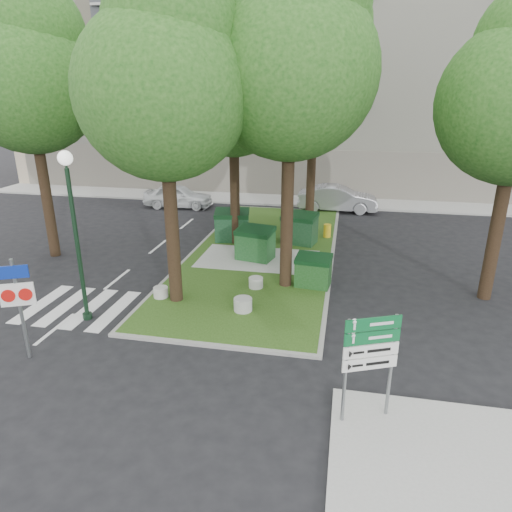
% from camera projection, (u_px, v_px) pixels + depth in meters
% --- Properties ---
extents(ground, '(120.00, 120.00, 0.00)m').
position_uv_depth(ground, '(195.00, 344.00, 13.16)').
color(ground, black).
rests_on(ground, ground).
extents(median_island, '(6.00, 16.00, 0.12)m').
position_uv_depth(median_island, '(263.00, 252.00, 20.42)').
color(median_island, '#254513').
rests_on(median_island, ground).
extents(median_kerb, '(6.30, 16.30, 0.10)m').
position_uv_depth(median_kerb, '(263.00, 253.00, 20.42)').
color(median_kerb, gray).
rests_on(median_kerb, ground).
extents(sidewalk_corner, '(5.00, 4.00, 0.12)m').
position_uv_depth(sidewalk_corner, '(461.00, 470.00, 8.71)').
color(sidewalk_corner, '#999993').
rests_on(sidewalk_corner, ground).
extents(building_sidewalk, '(42.00, 3.00, 0.12)m').
position_uv_depth(building_sidewalk, '(284.00, 200.00, 30.19)').
color(building_sidewalk, '#999993').
rests_on(building_sidewalk, ground).
extents(zebra_crossing, '(5.00, 3.00, 0.01)m').
position_uv_depth(zebra_crossing, '(102.00, 309.00, 15.23)').
color(zebra_crossing, silver).
rests_on(zebra_crossing, ground).
extents(apartment_building, '(41.00, 12.00, 16.00)m').
position_uv_depth(apartment_building, '(300.00, 75.00, 34.39)').
color(apartment_building, tan).
rests_on(apartment_building, ground).
extents(tree_median_near_left, '(5.20, 5.20, 10.53)m').
position_uv_depth(tree_median_near_left, '(166.00, 75.00, 13.28)').
color(tree_median_near_left, black).
rests_on(tree_median_near_left, ground).
extents(tree_median_near_right, '(5.60, 5.60, 11.46)m').
position_uv_depth(tree_median_near_right, '(294.00, 53.00, 14.25)').
color(tree_median_near_right, black).
rests_on(tree_median_near_right, ground).
extents(tree_median_mid, '(4.80, 4.80, 9.99)m').
position_uv_depth(tree_median_mid, '(235.00, 88.00, 19.30)').
color(tree_median_mid, black).
rests_on(tree_median_mid, ground).
extents(tree_median_far, '(5.80, 5.80, 11.93)m').
position_uv_depth(tree_median_far, '(318.00, 58.00, 21.01)').
color(tree_median_far, black).
rests_on(tree_median_far, ground).
extents(tree_street_left, '(5.40, 5.40, 11.00)m').
position_uv_depth(tree_street_left, '(29.00, 70.00, 17.69)').
color(tree_street_left, black).
rests_on(tree_street_left, ground).
extents(dumpster_a, '(1.78, 1.38, 1.50)m').
position_uv_depth(dumpster_a, '(232.00, 225.00, 21.71)').
color(dumpster_a, '#0F371B').
rests_on(dumpster_a, median_island).
extents(dumpster_b, '(1.72, 1.37, 1.42)m').
position_uv_depth(dumpster_b, '(255.00, 244.00, 19.26)').
color(dumpster_b, '#134318').
rests_on(dumpster_b, median_island).
extents(dumpster_c, '(1.78, 1.42, 1.47)m').
position_uv_depth(dumpster_c, '(299.00, 228.00, 21.29)').
color(dumpster_c, black).
rests_on(dumpster_c, median_island).
extents(dumpster_d, '(1.37, 1.03, 1.19)m').
position_uv_depth(dumpster_d, '(313.00, 271.00, 16.63)').
color(dumpster_d, '#133D13').
rests_on(dumpster_d, median_island).
extents(bollard_left, '(0.50, 0.50, 0.36)m').
position_uv_depth(bollard_left, '(161.00, 292.00, 15.82)').
color(bollard_left, '#AFAEA9').
rests_on(bollard_left, median_island).
extents(bollard_right, '(0.52, 0.52, 0.37)m').
position_uv_depth(bollard_right, '(256.00, 282.00, 16.60)').
color(bollard_right, '#A8A8A3').
rests_on(bollard_right, median_island).
extents(bollard_mid, '(0.60, 0.60, 0.43)m').
position_uv_depth(bollard_mid, '(243.00, 304.00, 14.83)').
color(bollard_mid, '#989994').
rests_on(bollard_mid, median_island).
extents(litter_bin, '(0.36, 0.36, 0.64)m').
position_uv_depth(litter_bin, '(327.00, 231.00, 22.28)').
color(litter_bin, gold).
rests_on(litter_bin, median_island).
extents(street_lamp, '(0.42, 0.42, 5.30)m').
position_uv_depth(street_lamp, '(74.00, 218.00, 13.49)').
color(street_lamp, black).
rests_on(street_lamp, ground).
extents(traffic_sign_pole, '(0.80, 0.39, 2.87)m').
position_uv_depth(traffic_sign_pole, '(18.00, 296.00, 11.88)').
color(traffic_sign_pole, slate).
rests_on(traffic_sign_pole, ground).
extents(directional_sign, '(1.14, 0.52, 2.45)m').
position_uv_depth(directional_sign, '(370.00, 352.00, 9.49)').
color(directional_sign, slate).
rests_on(directional_sign, sidewalk_corner).
extents(car_white, '(4.29, 1.92, 1.43)m').
position_uv_depth(car_white, '(178.00, 196.00, 28.36)').
color(car_white, silver).
rests_on(car_white, ground).
extents(car_silver, '(4.72, 1.66, 1.55)m').
position_uv_depth(car_silver, '(338.00, 198.00, 27.44)').
color(car_silver, '#9EA0A6').
rests_on(car_silver, ground).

